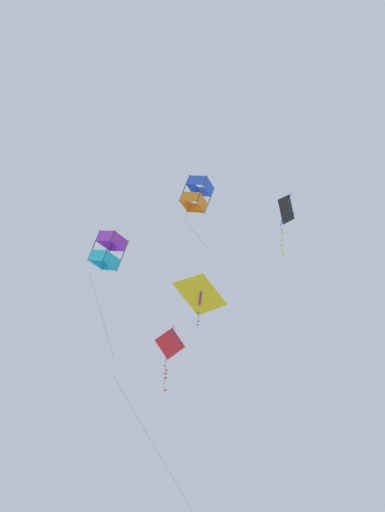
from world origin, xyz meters
The scene contains 5 objects.
kite_diamond_near_left centered at (4.92, 4.91, 25.75)m, with size 1.25×1.72×4.33m.
kite_delta_far_centre centered at (-4.74, 3.34, 24.96)m, with size 1.43×3.39×3.51m.
kite_diamond_mid_left centered at (1.00, -0.74, 17.77)m, with size 3.39×4.84×9.48m.
kite_box_highest centered at (-1.20, -4.00, 24.54)m, with size 2.74×2.28×7.75m.
kite_box_upper_right centered at (-1.96, 2.07, 31.23)m, with size 2.87×2.51×5.46m.
Camera 1 is at (32.89, -11.85, 1.07)m, focal length 48.82 mm.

